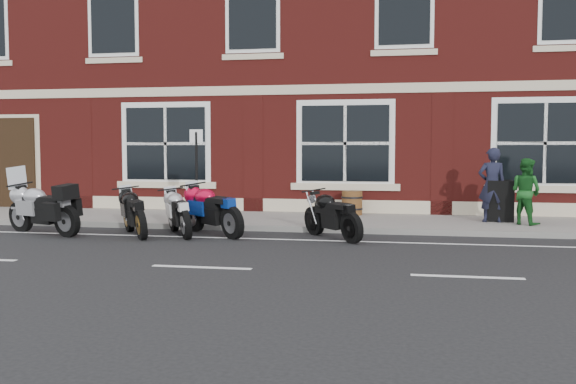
# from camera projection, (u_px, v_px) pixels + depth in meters

# --- Properties ---
(ground) EXTENTS (80.00, 80.00, 0.00)m
(ground) POSITION_uv_depth(u_px,v_px,m) (249.00, 240.00, 12.92)
(ground) COLOR black
(ground) RESTS_ON ground
(sidewalk) EXTENTS (30.00, 3.00, 0.12)m
(sidewalk) POSITION_uv_depth(u_px,v_px,m) (278.00, 220.00, 15.85)
(sidewalk) COLOR slate
(sidewalk) RESTS_ON ground
(kerb) EXTENTS (30.00, 0.16, 0.12)m
(kerb) POSITION_uv_depth(u_px,v_px,m) (264.00, 228.00, 14.30)
(kerb) COLOR slate
(kerb) RESTS_ON ground
(pub_building) EXTENTS (24.00, 12.00, 12.00)m
(pub_building) POSITION_uv_depth(u_px,v_px,m) (320.00, 31.00, 22.79)
(pub_building) COLOR maroon
(pub_building) RESTS_ON ground
(moto_touring_silver) EXTENTS (2.10, 0.96, 1.45)m
(moto_touring_silver) POSITION_uv_depth(u_px,v_px,m) (42.00, 207.00, 13.77)
(moto_touring_silver) COLOR black
(moto_touring_silver) RESTS_ON ground
(moto_sport_red) EXTENTS (1.76, 1.55, 0.99)m
(moto_sport_red) POSITION_uv_depth(u_px,v_px,m) (212.00, 208.00, 13.65)
(moto_sport_red) COLOR black
(moto_sport_red) RESTS_ON ground
(moto_sport_black) EXTENTS (1.26, 1.75, 0.92)m
(moto_sport_black) POSITION_uv_depth(u_px,v_px,m) (136.00, 211.00, 13.61)
(moto_sport_black) COLOR black
(moto_sport_black) RESTS_ON ground
(moto_sport_silver) EXTENTS (1.13, 1.75, 0.89)m
(moto_sport_silver) POSITION_uv_depth(u_px,v_px,m) (180.00, 211.00, 13.65)
(moto_sport_silver) COLOR black
(moto_sport_silver) RESTS_ON ground
(moto_naked_black) EXTENTS (1.38, 1.63, 0.90)m
(moto_naked_black) POSITION_uv_depth(u_px,v_px,m) (332.00, 213.00, 13.07)
(moto_naked_black) COLOR black
(moto_naked_black) RESTS_ON ground
(pedestrian_left) EXTENTS (0.68, 0.48, 1.74)m
(pedestrian_left) POSITION_uv_depth(u_px,v_px,m) (492.00, 185.00, 14.94)
(pedestrian_left) COLOR black
(pedestrian_left) RESTS_ON sidewalk
(pedestrian_right) EXTENTS (0.92, 0.92, 1.50)m
(pedestrian_right) POSITION_uv_depth(u_px,v_px,m) (526.00, 191.00, 14.46)
(pedestrian_right) COLOR #164E1B
(pedestrian_right) RESTS_ON sidewalk
(a_board_sign) EXTENTS (0.65, 0.49, 0.99)m
(a_board_sign) POSITION_uv_depth(u_px,v_px,m) (500.00, 201.00, 14.98)
(a_board_sign) COLOR black
(a_board_sign) RESTS_ON sidewalk
(barrel_planter) EXTENTS (0.56, 0.56, 0.62)m
(barrel_planter) POSITION_uv_depth(u_px,v_px,m) (352.00, 203.00, 16.59)
(barrel_planter) COLOR #421E11
(barrel_planter) RESTS_ON sidewalk
(parking_sign) EXTENTS (0.31, 0.06, 2.15)m
(parking_sign) POSITION_uv_depth(u_px,v_px,m) (197.00, 169.00, 14.64)
(parking_sign) COLOR black
(parking_sign) RESTS_ON sidewalk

